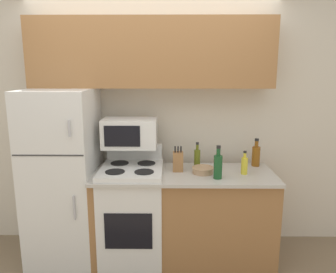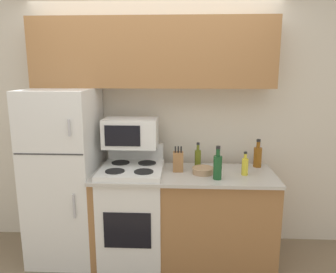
# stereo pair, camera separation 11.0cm
# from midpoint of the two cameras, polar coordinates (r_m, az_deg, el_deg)

# --- Properties ---
(wall_back) EXTENTS (8.00, 0.05, 2.55)m
(wall_back) POSITION_cam_midpoint_polar(r_m,az_deg,el_deg) (3.45, -3.53, 2.22)
(wall_back) COLOR beige
(wall_back) RESTS_ON ground_plane
(lower_cabinets) EXTENTS (1.70, 0.66, 0.89)m
(lower_cabinets) POSITION_cam_midpoint_polar(r_m,az_deg,el_deg) (3.28, 1.71, -13.59)
(lower_cabinets) COLOR #9E6B3D
(lower_cabinets) RESTS_ON ground_plane
(refrigerator) EXTENTS (0.62, 0.74, 1.66)m
(refrigerator) POSITION_cam_midpoint_polar(r_m,az_deg,el_deg) (3.36, -18.61, -6.48)
(refrigerator) COLOR white
(refrigerator) RESTS_ON ground_plane
(upper_cabinets) EXTENTS (2.32, 0.31, 0.65)m
(upper_cabinets) POSITION_cam_midpoint_polar(r_m,az_deg,el_deg) (3.23, -3.92, 14.28)
(upper_cabinets) COLOR #9E6B3D
(upper_cabinets) RESTS_ON refrigerator
(stove) EXTENTS (0.58, 0.64, 1.09)m
(stove) POSITION_cam_midpoint_polar(r_m,az_deg,el_deg) (3.28, -7.18, -12.95)
(stove) COLOR white
(stove) RESTS_ON ground_plane
(microwave) EXTENTS (0.52, 0.32, 0.28)m
(microwave) POSITION_cam_midpoint_polar(r_m,az_deg,el_deg) (3.18, -7.66, 0.62)
(microwave) COLOR white
(microwave) RESTS_ON stove
(knife_block) EXTENTS (0.10, 0.09, 0.25)m
(knife_block) POSITION_cam_midpoint_polar(r_m,az_deg,el_deg) (3.12, 0.73, -4.35)
(knife_block) COLOR #9E6B3D
(knife_block) RESTS_ON lower_cabinets
(bowl) EXTENTS (0.20, 0.20, 0.06)m
(bowl) POSITION_cam_midpoint_polar(r_m,az_deg,el_deg) (3.08, 5.05, -5.82)
(bowl) COLOR tan
(bowl) RESTS_ON lower_cabinets
(bottle_whiskey) EXTENTS (0.08, 0.08, 0.28)m
(bottle_whiskey) POSITION_cam_midpoint_polar(r_m,az_deg,el_deg) (3.37, 14.17, -3.19)
(bottle_whiskey) COLOR brown
(bottle_whiskey) RESTS_ON lower_cabinets
(bottle_cooking_spray) EXTENTS (0.06, 0.06, 0.22)m
(bottle_cooking_spray) POSITION_cam_midpoint_polar(r_m,az_deg,el_deg) (3.10, 12.18, -4.89)
(bottle_cooking_spray) COLOR gold
(bottle_cooking_spray) RESTS_ON lower_cabinets
(bottle_wine_green) EXTENTS (0.08, 0.08, 0.30)m
(bottle_wine_green) POSITION_cam_midpoint_polar(r_m,az_deg,el_deg) (2.93, 7.63, -5.07)
(bottle_wine_green) COLOR #194C23
(bottle_wine_green) RESTS_ON lower_cabinets
(bottle_olive_oil) EXTENTS (0.06, 0.06, 0.26)m
(bottle_olive_oil) POSITION_cam_midpoint_polar(r_m,az_deg,el_deg) (3.21, 4.12, -3.78)
(bottle_olive_oil) COLOR #5B6619
(bottle_olive_oil) RESTS_ON lower_cabinets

